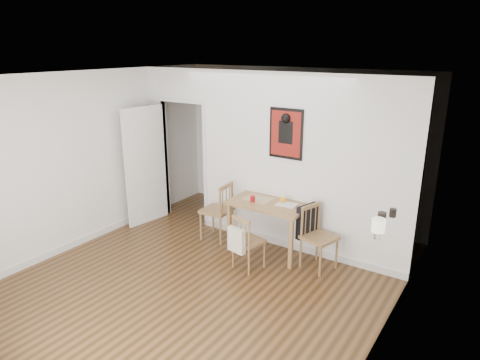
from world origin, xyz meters
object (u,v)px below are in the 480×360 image
Objects in this scene: chair_front at (248,241)px; notebook at (287,205)px; dining_table at (270,208)px; mantel_lamp at (378,227)px; red_glass at (252,199)px; chair_left at (216,211)px; chair_right at (318,237)px; ceramic_jar_b at (393,213)px; bookshelf at (231,156)px; orange_fruit at (283,200)px; ceramic_jar_a at (382,217)px; fireplace at (382,272)px.

chair_front is 0.78m from notebook.
dining_table is 2.32m from mantel_lamp.
red_glass is 0.32× the size of notebook.
chair_left is (-0.91, -0.08, -0.22)m from dining_table.
chair_right is at bearing -9.99° from notebook.
mantel_lamp is 0.66m from ceramic_jar_b.
bookshelf is (-2.39, 1.38, 0.50)m from chair_right.
orange_fruit is 0.42× the size of mantel_lamp.
ceramic_jar_a is at bearing -23.65° from dining_table.
dining_table is 0.94m from chair_left.
dining_table is 1.23× the size of chair_left.
dining_table is at bearing 91.79° from chair_front.
notebook is at bearing 170.01° from chair_right.
chair_right is 1.42m from ceramic_jar_a.
ceramic_jar_b is (2.75, -0.49, 0.74)m from chair_left.
ceramic_jar_a is at bearing -27.88° from orange_fruit.
mantel_lamp is at bearing -27.49° from red_glass.
chair_left reaches higher than red_glass.
orange_fruit is at bearing 152.12° from ceramic_jar_a.
mantel_lamp is (1.07, -1.15, 0.83)m from chair_right.
chair_right is at bearing -29.99° from bookshelf.
chair_right is 0.71× the size of fireplace.
bookshelf is (-0.68, 1.38, 0.49)m from chair_left.
chair_left is 8.75× the size of ceramic_jar_a.
red_glass is (-1.01, -0.06, 0.36)m from chair_right.
mantel_lamp reaches higher than chair_front.
dining_table is at bearing -39.40° from bookshelf.
notebook is at bearing 142.25° from mantel_lamp.
notebook is (0.48, 0.16, -0.04)m from red_glass.
chair_front is at bearing -29.88° from chair_left.
bookshelf is 2.00m from red_glass.
ceramic_jar_a is at bearing -35.68° from chair_right.
chair_right is at bearing 3.59° from red_glass.
red_glass is at bearing -46.38° from bookshelf.
bookshelf is 2.26m from notebook.
bookshelf is 4.08m from fireplace.
orange_fruit reaches higher than notebook.
orange_fruit is at bearing 76.89° from chair_front.
chair_right reaches higher than red_glass.
fireplace is at bearing -36.13° from chair_right.
chair_right is at bearing -13.18° from orange_fruit.
chair_left is 9.97× the size of ceramic_jar_b.
orange_fruit is (-0.63, 0.15, 0.36)m from chair_right.
chair_left is at bearing 175.09° from red_glass.
mantel_lamp is at bearing -33.20° from dining_table.
chair_front reaches higher than dining_table.
chair_left is at bearing 150.12° from chair_front.
dining_table is at bearing 5.20° from chair_left.
fireplace reaches higher than chair_front.
chair_front is 0.40× the size of bookshelf.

